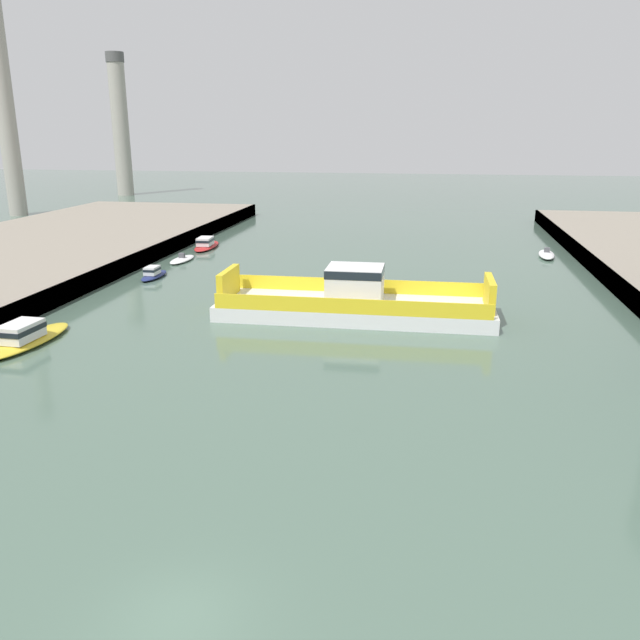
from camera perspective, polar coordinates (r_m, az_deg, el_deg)
ground_plane at (r=20.99m, az=-12.47°, el=-24.34°), size 400.00×400.00×0.00m
chain_ferry at (r=48.66m, az=3.09°, el=1.61°), size 20.68×6.72×3.85m
moored_boat_mid_left at (r=76.31m, az=19.35°, el=5.48°), size 2.15×5.70×1.05m
moored_boat_mid_right at (r=63.65m, az=-14.49°, el=3.99°), size 1.61×4.88×1.16m
moored_boat_far_left at (r=46.45m, az=-24.57°, el=-1.32°), size 2.87×8.28×1.62m
moored_boat_far_right at (r=71.27m, az=-12.07°, el=5.26°), size 1.86×5.16×0.88m
moored_boat_upstream_a at (r=78.65m, az=-10.02°, el=6.62°), size 2.78×7.51×1.36m
smokestack_distant_a at (r=148.09m, az=-17.23°, el=16.46°), size 3.70×3.70×28.87m
smokestack_distant_b at (r=118.68m, az=-26.17°, el=17.54°), size 3.06×3.06×36.20m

